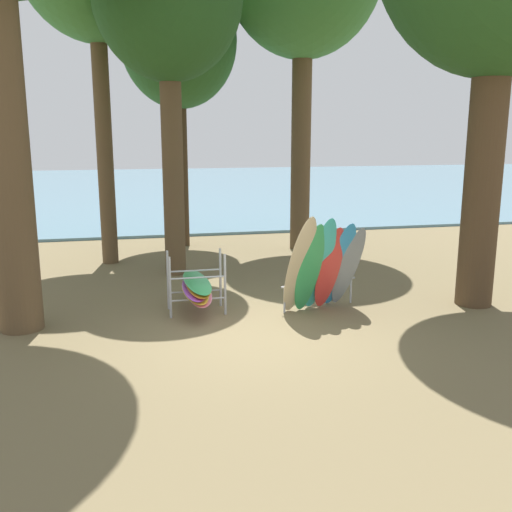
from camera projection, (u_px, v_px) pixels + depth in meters
name	position (u px, v px, depth m)	size (l,w,h in m)	color
ground_plane	(254.00, 334.00, 10.57)	(80.00, 80.00, 0.00)	brown
lake_water	(162.00, 187.00, 37.52)	(80.00, 36.00, 0.10)	slate
tree_far_left_back	(179.00, 42.00, 17.47)	(3.54, 3.54, 8.38)	#42301E
leaning_board_pile	(324.00, 267.00, 11.66)	(1.91, 1.35, 2.10)	#C6B289
board_storage_rack	(197.00, 287.00, 11.80)	(1.15, 2.12, 1.25)	#9EA0A5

